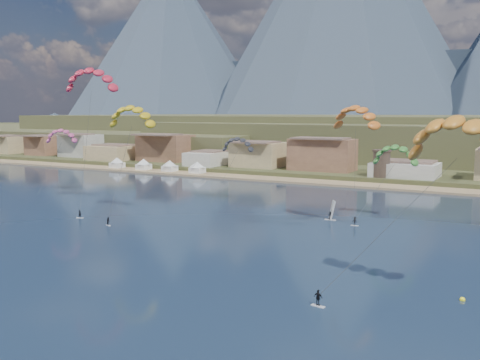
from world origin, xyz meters
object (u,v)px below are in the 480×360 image
object	(u,v)px
kitesurfer_yellow	(131,113)
kitesurfer_orange	(458,132)
watchtower	(381,163)
buoy	(462,300)
kitesurfer_red	(91,76)
kitesurfer_green	(395,152)
windsurfer	(331,214)

from	to	relation	value
kitesurfer_yellow	kitesurfer_orange	size ratio (longest dim) A/B	1.00
watchtower	buoy	distance (m)	106.05
kitesurfer_red	kitesurfer_green	bearing A→B (deg)	17.78
watchtower	kitesurfer_orange	xyz separation A→B (m)	(33.76, -101.66, 13.65)
watchtower	windsurfer	xyz separation A→B (m)	(5.36, -61.84, -5.06)
kitesurfer_green	windsurfer	size ratio (longest dim) A/B	4.31
buoy	kitesurfer_green	bearing A→B (deg)	112.59
kitesurfer_red	kitesurfer_yellow	bearing A→B (deg)	-9.30
buoy	kitesurfer_red	bearing A→B (deg)	163.35
windsurfer	kitesurfer_red	bearing A→B (deg)	-165.37
watchtower	kitesurfer_orange	size ratio (longest dim) A/B	0.34
kitesurfer_yellow	kitesurfer_green	bearing A→B (deg)	24.14
watchtower	kitesurfer_red	size ratio (longest dim) A/B	0.26
kitesurfer_green	windsurfer	xyz separation A→B (m)	(-11.07, -6.66, -12.73)
kitesurfer_red	kitesurfer_yellow	size ratio (longest dim) A/B	1.33
kitesurfer_red	kitesurfer_orange	xyz separation A→B (m)	(80.49, -26.23, -10.13)
kitesurfer_green	buoy	world-z (taller)	kitesurfer_green
kitesurfer_red	kitesurfer_yellow	world-z (taller)	kitesurfer_red
kitesurfer_orange	kitesurfer_green	bearing A→B (deg)	110.45
kitesurfer_yellow	buoy	distance (m)	75.38
kitesurfer_green	watchtower	bearing A→B (deg)	106.57
kitesurfer_orange	kitesurfer_green	size ratio (longest dim) A/B	1.42
watchtower	kitesurfer_red	xyz separation A→B (m)	(-46.74, -75.44, 23.78)
buoy	kitesurfer_orange	bearing A→B (deg)	-125.84
watchtower	kitesurfer_yellow	size ratio (longest dim) A/B	0.34
kitesurfer_yellow	kitesurfer_green	xyz separation A→B (m)	(50.01, 22.41, -7.88)
kitesurfer_red	windsurfer	xyz separation A→B (m)	(52.09, 13.60, -28.84)
watchtower	buoy	bearing A→B (deg)	-70.68
windsurfer	kitesurfer_orange	bearing A→B (deg)	-54.50
kitesurfer_red	windsurfer	world-z (taller)	kitesurfer_red
kitesurfer_yellow	kitesurfer_orange	world-z (taller)	kitesurfer_yellow
kitesurfer_orange	buoy	distance (m)	20.03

